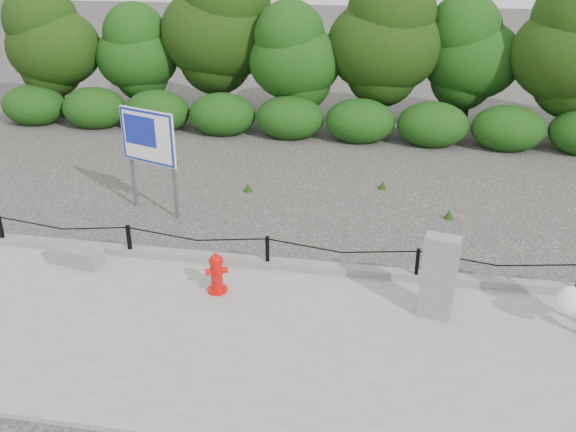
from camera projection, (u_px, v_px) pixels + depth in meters
The scene contains 9 objects.
ground at pixel (268, 272), 10.51m from camera, with size 90.00×90.00×0.00m, color #2D2B28.
sidewalk at pixel (239, 338), 8.71m from camera, with size 14.00×4.00×0.08m, color gray.
curb at pixel (268, 263), 10.49m from camera, with size 14.00×0.22×0.14m, color slate.
chain_barrier at pixel (267, 249), 10.32m from camera, with size 10.06×0.06×0.60m.
treeline at pixel (362, 42), 17.34m from camera, with size 20.41×3.73×4.74m.
fire_hydrant at pixel (217, 274), 9.65m from camera, with size 0.42×0.42×0.68m.
concrete_block at pixel (76, 256), 10.56m from camera, with size 0.95×0.33×0.30m, color slate.
utility_cabinet at pixel (439, 277), 8.92m from camera, with size 0.55×0.41×1.44m.
advertising_sign at pixel (148, 141), 12.14m from camera, with size 1.30×0.56×2.20m.
Camera 1 is at (1.97, -8.94, 5.27)m, focal length 38.00 mm.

